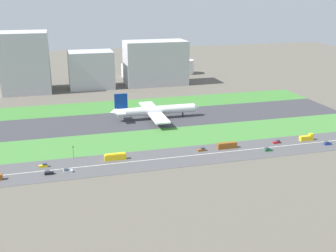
{
  "coord_description": "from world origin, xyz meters",
  "views": [
    {
      "loc": [
        -62.8,
        -270.03,
        84.44
      ],
      "look_at": [
        0.94,
        -36.5,
        6.0
      ],
      "focal_mm": 43.56,
      "sensor_mm": 36.0,
      "label": 1
    }
  ],
  "objects_px": {
    "traffic_light": "(73,151)",
    "office_tower": "(156,63)",
    "bus_1": "(115,157)",
    "hangar_building": "(91,70)",
    "car_6": "(277,142)",
    "fuel_tank_centre": "(156,70)",
    "car_2": "(49,173)",
    "terminal_building": "(26,62)",
    "car_4": "(44,166)",
    "car_1": "(327,143)",
    "car_5": "(68,171)",
    "fuel_tank_east": "(185,67)",
    "bus_0": "(227,145)",
    "airliner": "(154,110)",
    "car_3": "(202,149)",
    "fuel_tank_west": "(130,70)",
    "car_0": "(268,150)",
    "truck_1": "(307,138)"
  },
  "relations": [
    {
      "from": "fuel_tank_centre",
      "to": "fuel_tank_east",
      "type": "bearing_deg",
      "value": 0.0
    },
    {
      "from": "car_1",
      "to": "airliner",
      "type": "bearing_deg",
      "value": -42.13
    },
    {
      "from": "traffic_light",
      "to": "fuel_tank_centre",
      "type": "relative_size",
      "value": 0.31
    },
    {
      "from": "terminal_building",
      "to": "fuel_tank_west",
      "type": "height_order",
      "value": "terminal_building"
    },
    {
      "from": "car_0",
      "to": "bus_1",
      "type": "relative_size",
      "value": 0.38
    },
    {
      "from": "terminal_building",
      "to": "hangar_building",
      "type": "distance_m",
      "value": 58.09
    },
    {
      "from": "bus_0",
      "to": "traffic_light",
      "type": "xyz_separation_m",
      "value": [
        -85.77,
        7.99,
        2.47
      ]
    },
    {
      "from": "car_3",
      "to": "fuel_tank_east",
      "type": "bearing_deg",
      "value": 74.69
    },
    {
      "from": "car_4",
      "to": "hangar_building",
      "type": "xyz_separation_m",
      "value": [
        41.01,
        182.0,
        16.27
      ]
    },
    {
      "from": "bus_1",
      "to": "terminal_building",
      "type": "relative_size",
      "value": 0.22
    },
    {
      "from": "hangar_building",
      "to": "airliner",
      "type": "bearing_deg",
      "value": -73.68
    },
    {
      "from": "car_5",
      "to": "office_tower",
      "type": "bearing_deg",
      "value": -115.5
    },
    {
      "from": "truck_1",
      "to": "fuel_tank_west",
      "type": "height_order",
      "value": "fuel_tank_west"
    },
    {
      "from": "bus_0",
      "to": "car_3",
      "type": "xyz_separation_m",
      "value": [
        -15.33,
        0.0,
        -0.9
      ]
    },
    {
      "from": "terminal_building",
      "to": "office_tower",
      "type": "height_order",
      "value": "terminal_building"
    },
    {
      "from": "hangar_building",
      "to": "car_3",
      "type": "bearing_deg",
      "value": -76.16
    },
    {
      "from": "bus_1",
      "to": "hangar_building",
      "type": "height_order",
      "value": "hangar_building"
    },
    {
      "from": "car_0",
      "to": "fuel_tank_east",
      "type": "distance_m",
      "value": 238.53
    },
    {
      "from": "airliner",
      "to": "hangar_building",
      "type": "relative_size",
      "value": 1.59
    },
    {
      "from": "hangar_building",
      "to": "car_0",
      "type": "bearing_deg",
      "value": -67.15
    },
    {
      "from": "fuel_tank_west",
      "to": "bus_0",
      "type": "bearing_deg",
      "value": -86.04
    },
    {
      "from": "bus_0",
      "to": "hangar_building",
      "type": "height_order",
      "value": "hangar_building"
    },
    {
      "from": "bus_1",
      "to": "car_2",
      "type": "distance_m",
      "value": 35.74
    },
    {
      "from": "car_1",
      "to": "car_6",
      "type": "xyz_separation_m",
      "value": [
        -27.47,
        10.0,
        0.0
      ]
    },
    {
      "from": "truck_1",
      "to": "fuel_tank_centre",
      "type": "distance_m",
      "value": 230.26
    },
    {
      "from": "terminal_building",
      "to": "fuel_tank_west",
      "type": "distance_m",
      "value": 113.02
    },
    {
      "from": "car_2",
      "to": "fuel_tank_centre",
      "type": "height_order",
      "value": "fuel_tank_centre"
    },
    {
      "from": "car_5",
      "to": "fuel_tank_centre",
      "type": "distance_m",
      "value": 258.57
    },
    {
      "from": "airliner",
      "to": "hangar_building",
      "type": "height_order",
      "value": "hangar_building"
    },
    {
      "from": "car_6",
      "to": "fuel_tank_west",
      "type": "height_order",
      "value": "fuel_tank_west"
    },
    {
      "from": "fuel_tank_west",
      "to": "bus_1",
      "type": "bearing_deg",
      "value": -102.1
    },
    {
      "from": "car_5",
      "to": "car_3",
      "type": "xyz_separation_m",
      "value": [
        74.29,
        10.0,
        0.0
      ]
    },
    {
      "from": "car_0",
      "to": "fuel_tank_east",
      "type": "xyz_separation_m",
      "value": [
        26.09,
        237.0,
        6.8
      ]
    },
    {
      "from": "bus_1",
      "to": "car_6",
      "type": "distance_m",
      "value": 96.32
    },
    {
      "from": "car_0",
      "to": "car_6",
      "type": "distance_m",
      "value": 15.04
    },
    {
      "from": "car_4",
      "to": "terminal_building",
      "type": "bearing_deg",
      "value": 95.12
    },
    {
      "from": "car_4",
      "to": "car_1",
      "type": "relative_size",
      "value": 1.0
    },
    {
      "from": "car_0",
      "to": "bus_1",
      "type": "xyz_separation_m",
      "value": [
        -85.09,
        10.0,
        0.9
      ]
    },
    {
      "from": "car_3",
      "to": "fuel_tank_centre",
      "type": "relative_size",
      "value": 0.19
    },
    {
      "from": "hangar_building",
      "to": "fuel_tank_west",
      "type": "height_order",
      "value": "hangar_building"
    },
    {
      "from": "office_tower",
      "to": "fuel_tank_east",
      "type": "bearing_deg",
      "value": 45.09
    },
    {
      "from": "traffic_light",
      "to": "car_6",
      "type": "bearing_deg",
      "value": -3.89
    },
    {
      "from": "car_2",
      "to": "terminal_building",
      "type": "bearing_deg",
      "value": -84.4
    },
    {
      "from": "traffic_light",
      "to": "office_tower",
      "type": "relative_size",
      "value": 0.12
    },
    {
      "from": "office_tower",
      "to": "car_5",
      "type": "bearing_deg",
      "value": -115.5
    },
    {
      "from": "airliner",
      "to": "traffic_light",
      "type": "bearing_deg",
      "value": -134.5
    },
    {
      "from": "car_6",
      "to": "fuel_tank_centre",
      "type": "height_order",
      "value": "fuel_tank_centre"
    },
    {
      "from": "car_1",
      "to": "terminal_building",
      "type": "xyz_separation_m",
      "value": [
        -176.91,
        192.0,
        25.75
      ]
    },
    {
      "from": "bus_0",
      "to": "fuel_tank_west",
      "type": "distance_m",
      "value": 227.6
    },
    {
      "from": "office_tower",
      "to": "truck_1",
      "type": "bearing_deg",
      "value": -74.62
    }
  ]
}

